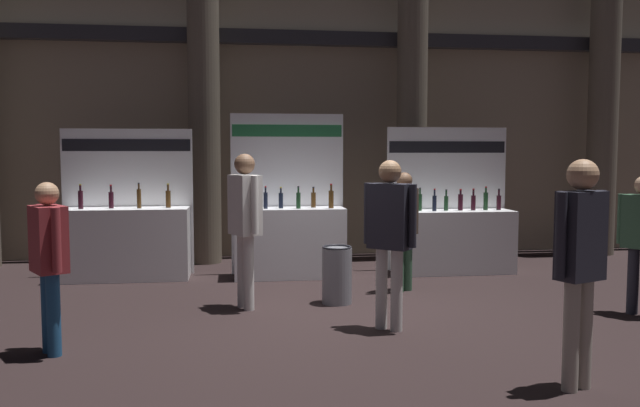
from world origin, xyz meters
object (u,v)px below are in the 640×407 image
Objects in this scene: visitor_1 at (580,254)px; visitor_2 at (49,252)px; exhibitor_booth_1 at (289,235)px; visitor_5 at (404,222)px; exhibitor_booth_2 at (452,235)px; trash_bin at (337,275)px; visitor_0 at (245,215)px; visitor_3 at (390,229)px; exhibitor_booth_0 at (126,238)px.

visitor_1 reaches higher than visitor_2.
visitor_5 is (1.43, -1.22, 0.30)m from exhibitor_booth_1.
exhibitor_booth_2 reaches higher than trash_bin.
exhibitor_booth_2 is at bearing -84.59° from visitor_0.
visitor_3 is at bearing -74.11° from trash_bin.
visitor_2 is 1.00× the size of visitor_5.
exhibitor_booth_1 is 1.54× the size of visitor_2.
visitor_1 is at bearing -97.98° from exhibitor_booth_2.
exhibitor_booth_2 is 1.22× the size of visitor_0.
exhibitor_booth_2 reaches higher than exhibitor_booth_0.
visitor_5 is (3.81, -1.35, 0.32)m from exhibitor_booth_0.
visitor_3 is at bearing 38.54° from visitor_5.
visitor_0 is 1.84m from visitor_3.
visitor_1 is (2.52, -2.95, -0.05)m from visitor_0.
exhibitor_booth_1 is at bearing -45.30° from visitor_0.
exhibitor_booth_0 is 4.91m from exhibitor_booth_2.
visitor_5 is (-0.41, 3.65, -0.15)m from visitor_1.
visitor_2 is 4.48m from visitor_5.
exhibitor_booth_2 is 1.42× the size of visitor_2.
trash_bin is (2.82, -1.92, -0.25)m from exhibitor_booth_0.
exhibitor_booth_2 is 3.17× the size of trash_bin.
exhibitor_booth_2 is 1.27× the size of visitor_3.
trash_bin is 0.40× the size of visitor_3.
visitor_5 is at bearing -97.41° from visitor_0.
visitor_2 is at bearing -40.88° from visitor_1.
visitor_3 is at bearing -82.57° from visitor_1.
visitor_5 is at bearing -105.80° from visitor_1.
exhibitor_booth_0 is 3.42m from trash_bin.
exhibitor_booth_0 is 0.90× the size of exhibitor_booth_1.
exhibitor_booth_2 is 1.25× the size of visitor_1.
exhibitor_booth_0 is 0.98× the size of exhibitor_booth_2.
visitor_2 is (-1.79, -1.50, -0.18)m from visitor_0.
exhibitor_booth_1 reaches higher than visitor_0.
visitor_3 is (-1.74, -3.05, 0.48)m from exhibitor_booth_2.
exhibitor_booth_1 is 1.09× the size of exhibitor_booth_2.
exhibitor_booth_0 reaches higher than trash_bin.
exhibitor_booth_0 is at bearing 145.70° from trash_bin.
exhibitor_booth_0 is 4.06m from visitor_5.
visitor_0 reaches higher than visitor_5.
visitor_2 is at bearing -125.89° from exhibitor_booth_1.
exhibitor_booth_0 is 1.23× the size of visitor_1.
trash_bin is 1.47m from visitor_3.
visitor_1 is (4.22, -5.01, 0.47)m from exhibitor_booth_0.
exhibitor_booth_1 is 1.53× the size of visitor_5.
visitor_5 is (2.11, 0.70, -0.19)m from visitor_0.
exhibitor_booth_0 is 2.39m from exhibitor_booth_1.
exhibitor_booth_2 is at bearing -78.44° from visitor_3.
visitor_1 is at bearing -69.31° from exhibitor_booth_1.
exhibitor_booth_2 reaches higher than visitor_3.
visitor_0 is 2.23m from visitor_5.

